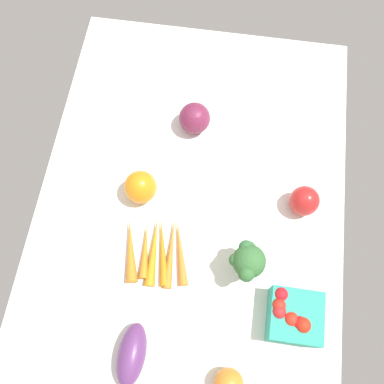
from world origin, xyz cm
name	(u,v)px	position (x,y,z in cm)	size (l,w,h in cm)	color
tablecloth	(192,196)	(0.00, 0.00, 1.00)	(104.00, 76.00, 2.00)	white
berry_basket	(294,316)	(-26.19, -26.25, 5.79)	(11.41, 11.41, 7.87)	teal
heirloom_tomato_orange	(229,384)	(-41.69, -13.75, 5.21)	(6.41, 6.41, 6.41)	orange
broccoli_head	(248,261)	(-16.41, -14.73, 9.82)	(9.51, 8.14, 11.92)	#94BC7B
red_onion_center	(195,118)	(19.56, 2.16, 6.08)	(8.15, 8.15, 8.15)	maroon
bell_pepper_red	(304,201)	(0.86, -27.16, 6.00)	(7.13, 7.13, 8.01)	red
eggplant	(132,355)	(-39.00, 7.37, 5.01)	(13.20, 6.01, 6.01)	#63336F
carrot_bunch	(155,251)	(-15.65, 6.57, 3.18)	(17.74, 17.87, 2.78)	orange
bell_pepper_orange	(140,187)	(-1.41, 12.42, 6.38)	(7.93, 7.93, 8.76)	orange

